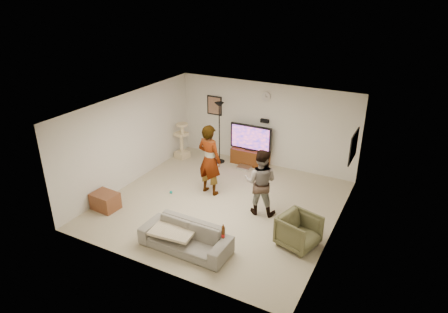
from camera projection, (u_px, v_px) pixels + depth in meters
The scene contains 24 objects.
floor at pixel (221, 204), 9.90m from camera, with size 5.50×5.50×0.02m, color tan.
ceiling at pixel (221, 107), 8.88m from camera, with size 5.50×5.50×0.02m, color white.
wall_back at pixel (265, 124), 11.61m from camera, with size 5.50×0.04×2.50m, color silver.
wall_front at pixel (150, 213), 7.17m from camera, with size 5.50×0.04×2.50m, color silver.
wall_left at pixel (131, 139), 10.56m from camera, with size 0.04×5.50×2.50m, color silver.
wall_right at pixel (337, 183), 8.22m from camera, with size 0.04×5.50×2.50m, color silver.
wall_clock at pixel (266, 97), 11.24m from camera, with size 0.26×0.26×0.04m, color silver.
wall_speaker at pixel (265, 121), 11.51m from camera, with size 0.25×0.10×0.10m, color black.
picture_back at pixel (214, 105), 12.18m from camera, with size 0.42×0.03×0.52m, color brown.
picture_right at pixel (353, 146), 9.42m from camera, with size 0.03×0.78×0.62m, color #F7C14B.
tv_stand at pixel (250, 157), 11.97m from camera, with size 1.14×0.45×0.47m, color #4C250C.
console_box at pixel (244, 168), 11.74m from camera, with size 0.40×0.30×0.07m, color silver.
tv at pixel (251, 138), 11.72m from camera, with size 1.30×0.08×0.77m, color black.
tv_screen at pixel (250, 138), 11.69m from camera, with size 1.19×0.01×0.68m, color #D94F6C.
floor_lamp at pixel (219, 133), 11.83m from camera, with size 0.32×0.32×1.88m, color black.
cat_tree at pixel (182, 140), 12.27m from camera, with size 0.37×0.37×1.17m, color #CBB88A.
person_left at pixel (209, 160), 10.06m from camera, with size 0.69×0.45×1.88m, color #9B9B9B.
person_right at pixel (261, 182), 9.21m from camera, with size 0.79×0.62×1.63m, color #394077.
sofa at pixel (185, 237), 8.13m from camera, with size 1.92×0.75×0.56m, color slate.
throw_blanket at pixel (174, 230), 8.20m from camera, with size 0.90×0.70×0.06m, color beige.
beer_bottle at pixel (223, 232), 7.59m from camera, with size 0.06×0.06×0.25m, color #462108.
armchair at pixel (299, 231), 8.20m from camera, with size 0.75×0.77×0.70m, color brown.
side_table at pixel (105, 201), 9.61m from camera, with size 0.63×0.47×0.42m, color brown.
toy_ball at pixel (171, 192), 10.36m from camera, with size 0.08×0.08×0.08m, color #0A8880.
Camera 1 is at (4.05, -7.55, 5.10)m, focal length 31.65 mm.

